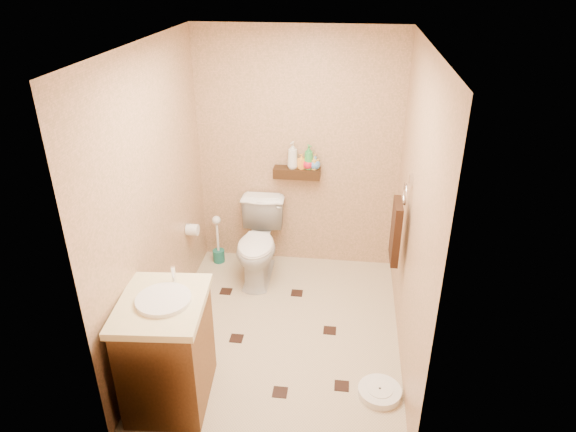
# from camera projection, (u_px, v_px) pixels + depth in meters

# --- Properties ---
(ground) EXTENTS (2.50, 2.50, 0.00)m
(ground) POSITION_uv_depth(u_px,v_px,m) (281.00, 332.00, 4.46)
(ground) COLOR #C4B590
(ground) RESTS_ON ground
(wall_back) EXTENTS (2.00, 0.04, 2.40)m
(wall_back) POSITION_uv_depth(u_px,v_px,m) (298.00, 153.00, 5.03)
(wall_back) COLOR tan
(wall_back) RESTS_ON ground
(wall_front) EXTENTS (2.00, 0.04, 2.40)m
(wall_front) POSITION_uv_depth(u_px,v_px,m) (250.00, 306.00, 2.81)
(wall_front) COLOR tan
(wall_front) RESTS_ON ground
(wall_left) EXTENTS (0.04, 2.50, 2.40)m
(wall_left) POSITION_uv_depth(u_px,v_px,m) (155.00, 201.00, 4.03)
(wall_left) COLOR tan
(wall_left) RESTS_ON ground
(wall_right) EXTENTS (0.04, 2.50, 2.40)m
(wall_right) POSITION_uv_depth(u_px,v_px,m) (414.00, 215.00, 3.81)
(wall_right) COLOR tan
(wall_right) RESTS_ON ground
(ceiling) EXTENTS (2.00, 2.50, 0.02)m
(ceiling) POSITION_uv_depth(u_px,v_px,m) (279.00, 44.00, 3.38)
(ceiling) COLOR silver
(ceiling) RESTS_ON wall_back
(wall_shelf) EXTENTS (0.46, 0.14, 0.10)m
(wall_shelf) POSITION_uv_depth(u_px,v_px,m) (297.00, 173.00, 5.04)
(wall_shelf) COLOR #341C0E
(wall_shelf) RESTS_ON wall_back
(floor_accents) EXTENTS (1.27, 1.39, 0.01)m
(floor_accents) POSITION_uv_depth(u_px,v_px,m) (283.00, 334.00, 4.43)
(floor_accents) COLOR black
(floor_accents) RESTS_ON ground
(toilet) EXTENTS (0.44, 0.77, 0.78)m
(toilet) POSITION_uv_depth(u_px,v_px,m) (259.00, 243.00, 5.06)
(toilet) COLOR white
(toilet) RESTS_ON ground
(vanity) EXTENTS (0.63, 0.75, 0.99)m
(vanity) POSITION_uv_depth(u_px,v_px,m) (167.00, 349.00, 3.62)
(vanity) COLOR brown
(vanity) RESTS_ON ground
(bathroom_scale) EXTENTS (0.34, 0.34, 0.06)m
(bathroom_scale) POSITION_uv_depth(u_px,v_px,m) (380.00, 392.00, 3.80)
(bathroom_scale) COLOR white
(bathroom_scale) RESTS_ON ground
(toilet_brush) EXTENTS (0.12, 0.12, 0.54)m
(toilet_brush) POSITION_uv_depth(u_px,v_px,m) (218.00, 246.00, 5.41)
(toilet_brush) COLOR #196456
(toilet_brush) RESTS_ON ground
(towel_ring) EXTENTS (0.12, 0.30, 0.76)m
(towel_ring) POSITION_uv_depth(u_px,v_px,m) (396.00, 229.00, 4.16)
(towel_ring) COLOR silver
(towel_ring) RESTS_ON wall_right
(toilet_paper) EXTENTS (0.12, 0.11, 0.12)m
(toilet_paper) POSITION_uv_depth(u_px,v_px,m) (192.00, 230.00, 4.87)
(toilet_paper) COLOR white
(toilet_paper) RESTS_ON wall_left
(bottle_a) EXTENTS (0.13, 0.13, 0.27)m
(bottle_a) POSITION_uv_depth(u_px,v_px,m) (293.00, 155.00, 4.96)
(bottle_a) COLOR silver
(bottle_a) RESTS_ON wall_shelf
(bottle_b) EXTENTS (0.09, 0.09, 0.15)m
(bottle_b) POSITION_uv_depth(u_px,v_px,m) (302.00, 161.00, 4.98)
(bottle_b) COLOR #FFA535
(bottle_b) RESTS_ON wall_shelf
(bottle_c) EXTENTS (0.14, 0.14, 0.14)m
(bottle_c) POSITION_uv_depth(u_px,v_px,m) (308.00, 162.00, 4.97)
(bottle_c) COLOR red
(bottle_c) RESTS_ON wall_shelf
(bottle_d) EXTENTS (0.13, 0.13, 0.24)m
(bottle_d) POSITION_uv_depth(u_px,v_px,m) (309.00, 157.00, 4.95)
(bottle_d) COLOR green
(bottle_d) RESTS_ON wall_shelf
(bottle_e) EXTENTS (0.09, 0.09, 0.15)m
(bottle_e) POSITION_uv_depth(u_px,v_px,m) (314.00, 162.00, 4.96)
(bottle_e) COLOR gold
(bottle_e) RESTS_ON wall_shelf
(bottle_f) EXTENTS (0.11, 0.11, 0.13)m
(bottle_f) POSITION_uv_depth(u_px,v_px,m) (315.00, 162.00, 4.97)
(bottle_f) COLOR #4C82BF
(bottle_f) RESTS_ON wall_shelf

